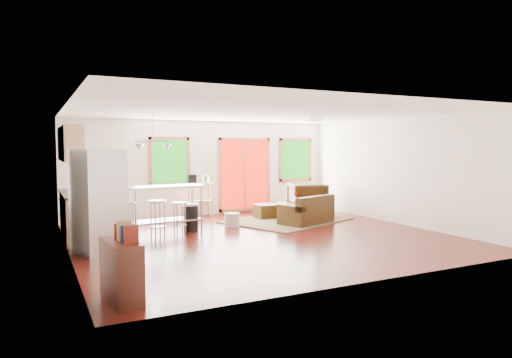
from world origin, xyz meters
name	(u,v)px	position (x,y,z in m)	size (l,w,h in m)	color
floor	(262,237)	(0.00, 0.00, -0.01)	(7.50, 7.00, 0.02)	#380D09
ceiling	(262,111)	(0.00, 0.00, 2.61)	(7.50, 7.00, 0.02)	white
back_wall	(205,168)	(0.00, 3.51, 1.30)	(7.50, 0.02, 2.60)	white
left_wall	(67,181)	(-3.76, 0.00, 1.30)	(0.02, 7.00, 2.60)	white
right_wall	(400,171)	(3.76, 0.00, 1.30)	(0.02, 7.00, 2.60)	white
front_wall	(378,189)	(0.00, -3.51, 1.30)	(7.50, 0.02, 2.60)	white
window_left	(170,161)	(-1.00, 3.46, 1.50)	(1.10, 0.05, 1.30)	#135511
french_doors	(245,174)	(1.20, 3.46, 1.10)	(1.60, 0.05, 2.10)	#AE140A
window_right	(296,160)	(2.90, 3.46, 1.50)	(1.10, 0.05, 1.30)	#135511
rug	(287,220)	(1.52, 1.59, 0.01)	(2.88, 2.21, 0.03)	#465D3C
loveseat	(307,213)	(1.71, 0.93, 0.28)	(1.50, 1.15, 0.71)	black
coffee_table	(294,205)	(2.02, 2.05, 0.33)	(1.10, 0.89, 0.38)	#381811
armchair	(307,197)	(2.57, 2.30, 0.49)	(0.95, 0.89, 0.98)	black
ottoman	(266,211)	(1.23, 2.19, 0.19)	(0.56, 0.56, 0.38)	black
pouf	(232,220)	(-0.07, 1.43, 0.16)	(0.37, 0.37, 0.32)	beige
vase	(295,199)	(1.88, 1.78, 0.51)	(0.18, 0.19, 0.31)	silver
book	(304,198)	(2.08, 1.66, 0.55)	(0.23, 0.03, 0.30)	maroon
cabinets	(76,193)	(-3.49, 1.70, 0.93)	(0.64, 2.24, 2.30)	tan
refrigerator	(99,201)	(-3.24, -0.02, 0.92)	(0.95, 0.94, 1.85)	#B7BABC
island	(166,200)	(-1.68, 1.37, 0.71)	(1.70, 0.81, 1.04)	#B7BABC
cup	(174,187)	(-1.48, 1.38, 1.01)	(0.11, 0.09, 0.11)	white
bar_stool_a	(127,212)	(-2.58, 0.98, 0.58)	(0.37, 0.37, 0.77)	#B7BABC
bar_stool_b	(158,210)	(-1.99, 0.86, 0.59)	(0.44, 0.44, 0.79)	#B7BABC
bar_stool_c	(180,211)	(-1.48, 0.98, 0.53)	(0.35, 0.35, 0.71)	#B7BABC
trash_can	(191,217)	(-1.13, 1.30, 0.31)	(0.42, 0.42, 0.62)	black
kitchen_cart	(198,188)	(-0.26, 3.35, 0.78)	(0.80, 0.56, 1.14)	tan
bookshelf	(121,270)	(-3.35, -2.78, 0.39)	(0.41, 0.87, 0.99)	#381811
ceiling_flush	(312,119)	(1.60, 0.60, 2.53)	(0.35, 0.35, 0.12)	white
pendant_light	(153,146)	(-1.90, 1.50, 1.90)	(0.80, 0.18, 0.79)	gray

